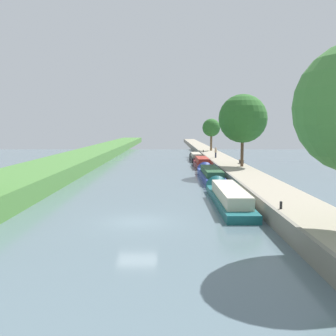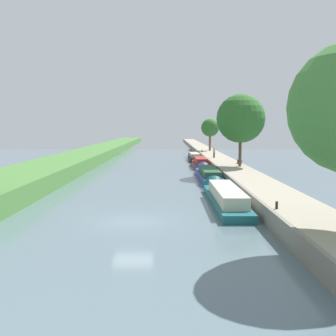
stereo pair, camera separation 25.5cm
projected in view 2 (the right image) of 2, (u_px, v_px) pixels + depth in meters
ground_plane at (135, 222)px, 24.99m from camera, size 160.00×160.00×0.00m
right_towpath at (297, 213)px, 24.88m from camera, size 3.77×260.00×1.13m
stone_quay at (266, 213)px, 24.89m from camera, size 0.25×260.00×1.18m
narrowboat_teal at (226, 196)px, 31.20m from camera, size 2.17×14.03×2.18m
narrowboat_blue at (210, 174)px, 45.61m from camera, size 2.15×13.27×2.05m
narrowboat_maroon at (202, 163)px, 58.90m from camera, size 1.94×10.47×2.07m
narrowboat_black at (196, 157)px, 70.54m from camera, size 1.85×10.46×1.86m
tree_rightbank_midnear at (243, 119)px, 47.88m from camera, size 5.90×5.90×8.79m
tree_rightbank_midfar at (212, 128)px, 79.88m from camera, size 3.62×3.62×6.46m
person_walking at (216, 152)px, 61.82m from camera, size 0.34×0.34×1.66m
mooring_bollard_near at (279, 205)px, 23.43m from camera, size 0.16×0.16×0.45m
mooring_bollard_far at (204, 151)px, 74.96m from camera, size 0.16×0.16×0.45m
park_bench at (241, 161)px, 52.30m from camera, size 0.44×1.50×0.47m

